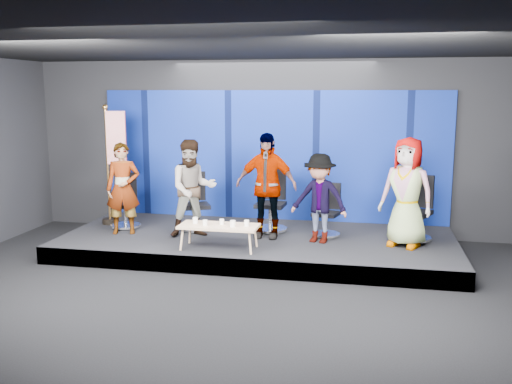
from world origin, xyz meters
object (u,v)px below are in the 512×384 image
at_px(mug_e, 247,223).
at_px(panelist_b, 193,188).
at_px(panelist_a, 123,189).
at_px(chair_b, 196,211).
at_px(panelist_d, 319,198).
at_px(panelist_e, 407,192).
at_px(chair_a, 125,210).
at_px(panelist_c, 266,186).
at_px(coffee_table, 219,227).
at_px(mug_d, 233,224).
at_px(chair_d, 327,218).
at_px(chair_e, 415,219).
at_px(mug_a, 195,220).
at_px(mug_c, 222,222).
at_px(chair_c, 271,210).
at_px(flag_stand, 113,162).
at_px(mug_b, 205,223).

bearing_deg(mug_e, panelist_b, 148.61).
bearing_deg(panelist_a, chair_b, 7.06).
bearing_deg(panelist_d, panelist_e, 16.53).
relative_size(chair_a, panelist_c, 0.55).
relative_size(coffee_table, mug_d, 12.34).
bearing_deg(coffee_table, panelist_d, 25.60).
bearing_deg(panelist_c, chair_a, 178.63).
relative_size(panelist_a, chair_d, 1.75).
relative_size(panelist_d, chair_e, 1.36).
height_order(mug_a, mug_c, mug_a).
bearing_deg(panelist_e, mug_d, -137.85).
distance_m(panelist_b, panelist_c, 1.31).
bearing_deg(chair_c, mug_c, -109.77).
distance_m(panelist_a, coffee_table, 2.15).
distance_m(chair_a, coffee_table, 2.45).
xyz_separation_m(mug_d, flag_stand, (-2.73, 1.44, 0.78)).
relative_size(chair_d, panelist_d, 0.62).
distance_m(chair_c, flag_stand, 3.21).
height_order(chair_c, coffee_table, chair_c).
bearing_deg(mug_c, flag_stand, 152.49).
bearing_deg(flag_stand, chair_c, -8.55).
distance_m(panelist_d, mug_b, 2.01).
bearing_deg(chair_b, panelist_c, -37.61).
height_order(panelist_e, mug_b, panelist_e).
xyz_separation_m(panelist_d, mug_d, (-1.32, -0.84, -0.31)).
height_order(mug_d, mug_e, mug_d).
distance_m(panelist_c, mug_c, 1.16).
distance_m(panelist_a, panelist_d, 3.57).
xyz_separation_m(panelist_c, mug_e, (-0.16, -0.90, -0.48)).
xyz_separation_m(chair_d, mug_b, (-1.90, -1.32, 0.14)).
distance_m(panelist_a, mug_d, 2.40).
bearing_deg(mug_d, chair_c, 76.31).
bearing_deg(mug_d, panelist_c, 70.00).
relative_size(chair_c, mug_c, 12.86).
xyz_separation_m(coffee_table, mug_a, (-0.42, 0.05, 0.08)).
xyz_separation_m(chair_a, chair_e, (5.39, 0.11, 0.03)).
xyz_separation_m(chair_b, panelist_e, (3.81, -0.42, 0.57)).
xyz_separation_m(mug_c, mug_d, (0.22, -0.13, 0.01)).
bearing_deg(panelist_c, chair_e, 10.67).
xyz_separation_m(chair_d, mug_d, (-1.42, -1.33, 0.14)).
bearing_deg(chair_e, chair_b, -154.57).
bearing_deg(chair_e, mug_a, -136.83).
bearing_deg(panelist_c, panelist_e, 0.09).
xyz_separation_m(mug_a, mug_d, (0.68, -0.13, 0.00)).
bearing_deg(chair_e, mug_d, -130.94).
relative_size(chair_e, flag_stand, 0.49).
relative_size(chair_d, coffee_table, 0.72).
height_order(mug_e, flag_stand, flag_stand).
relative_size(mug_b, mug_e, 0.95).
relative_size(chair_a, mug_b, 11.18).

